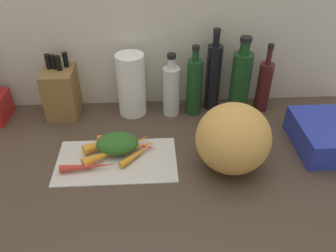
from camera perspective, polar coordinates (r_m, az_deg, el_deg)
name	(u,v)px	position (r cm, az deg, el deg)	size (l,w,h in cm)	color
ground_plane	(136,164)	(115.98, -5.33, -6.27)	(170.00, 80.00, 3.00)	#47382B
wall_back	(133,31)	(133.04, -5.75, 15.41)	(170.00, 3.00, 60.00)	beige
cutting_board	(117,160)	(115.21, -8.48, -5.64)	(39.28, 22.17, 0.80)	beige
carrot_0	(101,157)	(114.17, -10.99, -5.01)	(3.45, 3.45, 12.84)	orange
carrot_1	(88,167)	(112.19, -13.06, -6.55)	(2.43, 2.43, 17.58)	red
carrot_2	(135,145)	(118.45, -5.48, -3.09)	(2.16, 2.16, 15.49)	#B2264C
carrot_3	(120,139)	(120.84, -7.87, -2.19)	(2.83, 2.83, 15.87)	orange
carrot_4	(107,142)	(119.69, -10.07, -2.67)	(3.50, 3.50, 16.61)	orange
carrot_5	(129,144)	(118.39, -6.54, -2.97)	(2.86, 2.86, 16.71)	orange
carrot_6	(139,146)	(117.66, -4.75, -3.33)	(2.21, 2.21, 11.87)	orange
carrot_7	(138,153)	(114.81, -4.92, -4.50)	(2.22, 2.22, 15.87)	orange
carrot_greens_pile	(117,143)	(116.76, -8.37, -2.84)	(13.95, 10.73, 5.90)	#2D6023
winter_squash	(233,139)	(107.27, 10.71, -2.05)	(23.12, 22.30, 22.38)	gold
knife_block	(62,91)	(138.90, -17.11, 5.61)	(11.49, 16.14, 24.36)	brown
paper_towel_roll	(131,85)	(132.29, -6.07, 6.78)	(10.65, 10.65, 24.45)	white
bottle_0	(171,90)	(131.86, 0.55, 6.00)	(6.55, 6.55, 25.08)	silver
bottle_1	(194,86)	(132.23, 4.33, 6.62)	(5.86, 5.86, 27.86)	#19421E
bottle_2	(213,76)	(135.28, 7.49, 8.14)	(5.78, 5.78, 32.68)	black
bottle_3	(240,81)	(135.20, 11.87, 7.26)	(7.59, 7.59, 30.52)	#19421E
bottle_4	(264,86)	(139.60, 15.55, 6.45)	(5.49, 5.49, 27.43)	#471919
dish_rack	(332,135)	(130.20, 25.51, -1.40)	(24.67, 24.66, 9.28)	#2838AD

